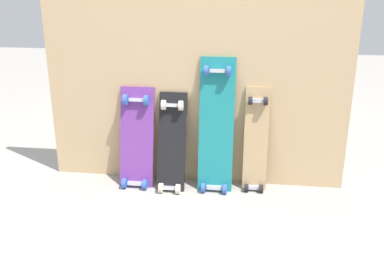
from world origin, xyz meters
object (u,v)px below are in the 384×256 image
Objects in this scene: skateboard_purple at (137,142)px; skateboard_black at (172,147)px; skateboard_natural at (256,144)px; skateboard_teal at (216,130)px.

skateboard_purple is 1.04× the size of skateboard_black.
skateboard_natural reaches higher than skateboard_black.
skateboard_black is at bearing -4.18° from skateboard_purple.
skateboard_black is 0.33m from skateboard_teal.
skateboard_natural is at bearing 5.28° from skateboard_teal.
skateboard_purple is at bearing -177.53° from skateboard_natural.
skateboard_purple is at bearing 175.82° from skateboard_black.
skateboard_teal is (0.30, 0.03, 0.13)m from skateboard_black.
skateboard_natural reaches higher than skateboard_purple.
skateboard_black is 0.75× the size of skateboard_teal.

